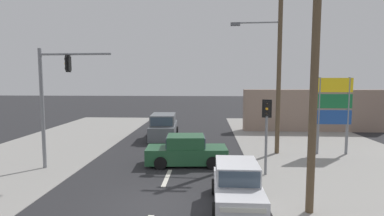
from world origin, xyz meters
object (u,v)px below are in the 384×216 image
(traffic_signal_mast, at_px, (52,93))
(hatchback_oncoming_mid, at_px, (237,186))
(pedestal_signal_right_kerb, at_px, (267,124))
(shopping_plaza_sign, at_px, (334,105))
(utility_pole_midground_right, at_px, (277,57))
(sedan_crossing_left, at_px, (186,151))
(utility_pole_foreground_right, at_px, (312,37))
(suv_oncoming_near, at_px, (164,127))

(traffic_signal_mast, relative_size, hatchback_oncoming_mid, 1.64)
(pedestal_signal_right_kerb, height_order, shopping_plaza_sign, shopping_plaza_sign)
(utility_pole_midground_right, height_order, shopping_plaza_sign, utility_pole_midground_right)
(traffic_signal_mast, xyz_separation_m, pedestal_signal_right_kerb, (10.41, -0.50, -1.42))
(utility_pole_midground_right, bearing_deg, sedan_crossing_left, -152.85)
(utility_pole_foreground_right, relative_size, suv_oncoming_near, 2.37)
(traffic_signal_mast, height_order, sedan_crossing_left, traffic_signal_mast)
(hatchback_oncoming_mid, bearing_deg, pedestal_signal_right_kerb, 64.49)
(utility_pole_foreground_right, height_order, suv_oncoming_near, utility_pole_foreground_right)
(shopping_plaza_sign, xyz_separation_m, hatchback_oncoming_mid, (-6.39, -7.67, -2.28))
(pedestal_signal_right_kerb, relative_size, shopping_plaza_sign, 0.77)
(utility_pole_foreground_right, xyz_separation_m, hatchback_oncoming_mid, (-2.26, 0.45, -5.14))
(pedestal_signal_right_kerb, bearing_deg, sedan_crossing_left, 158.18)
(suv_oncoming_near, bearing_deg, utility_pole_midground_right, -29.04)
(utility_pole_foreground_right, distance_m, hatchback_oncoming_mid, 5.64)
(utility_pole_foreground_right, bearing_deg, hatchback_oncoming_mid, 168.88)
(pedestal_signal_right_kerb, relative_size, suv_oncoming_near, 0.77)
(utility_pole_midground_right, bearing_deg, utility_pole_foreground_right, -95.38)
(sedan_crossing_left, distance_m, hatchback_oncoming_mid, 5.49)
(shopping_plaza_sign, xyz_separation_m, sedan_crossing_left, (-8.55, -2.62, -2.28))
(utility_pole_midground_right, distance_m, sedan_crossing_left, 7.74)
(suv_oncoming_near, bearing_deg, shopping_plaza_sign, -21.08)
(utility_pole_foreground_right, distance_m, shopping_plaza_sign, 9.54)
(sedan_crossing_left, relative_size, hatchback_oncoming_mid, 1.19)
(utility_pole_foreground_right, xyz_separation_m, pedestal_signal_right_kerb, (-0.59, 3.96, -3.43))
(shopping_plaza_sign, xyz_separation_m, suv_oncoming_near, (-10.76, 4.15, -2.10))
(utility_pole_midground_right, relative_size, traffic_signal_mast, 1.81)
(utility_pole_foreground_right, relative_size, sedan_crossing_left, 2.53)
(utility_pole_foreground_right, xyz_separation_m, suv_oncoming_near, (-6.63, 12.26, -4.96))
(utility_pole_midground_right, height_order, pedestal_signal_right_kerb, utility_pole_midground_right)
(sedan_crossing_left, bearing_deg, shopping_plaza_sign, 17.07)
(traffic_signal_mast, relative_size, pedestal_signal_right_kerb, 1.69)
(shopping_plaza_sign, distance_m, suv_oncoming_near, 11.72)
(hatchback_oncoming_mid, bearing_deg, shopping_plaza_sign, 50.21)
(hatchback_oncoming_mid, bearing_deg, suv_oncoming_near, 110.29)
(pedestal_signal_right_kerb, distance_m, suv_oncoming_near, 10.39)
(utility_pole_foreground_right, relative_size, shopping_plaza_sign, 2.38)
(pedestal_signal_right_kerb, height_order, sedan_crossing_left, pedestal_signal_right_kerb)
(pedestal_signal_right_kerb, bearing_deg, shopping_plaza_sign, 41.42)
(utility_pole_midground_right, xyz_separation_m, hatchback_oncoming_mid, (-3.03, -7.71, -5.09))
(traffic_signal_mast, bearing_deg, shopping_plaza_sign, 13.59)
(utility_pole_midground_right, xyz_separation_m, suv_oncoming_near, (-7.40, 4.11, -4.91))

